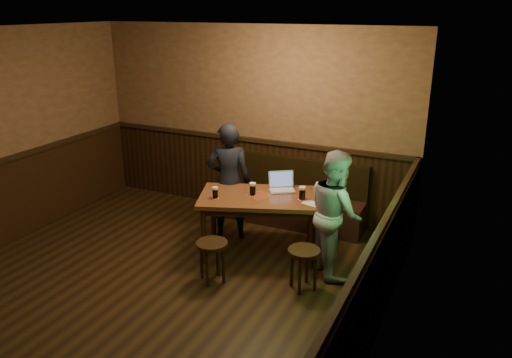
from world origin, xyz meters
The scene contains 12 objects.
room centered at (0.00, 0.22, 1.20)m, with size 5.04×6.04×2.84m.
bench centered at (0.75, 2.75, 0.31)m, with size 2.20×0.50×0.95m.
pub_table centered at (0.75, 1.67, 0.69)m, with size 1.68×1.30×0.80m.
stool_left centered at (0.55, 0.81, 0.40)m, with size 0.39×0.39×0.50m.
stool_right centered at (1.56, 1.10, 0.39)m, with size 0.38×0.38×0.49m.
pint_left centered at (0.29, 1.36, 0.87)m, with size 0.09×0.09×0.15m.
pint_mid centered at (0.66, 1.65, 0.88)m, with size 0.11×0.11×0.16m.
pint_right centered at (1.28, 1.77, 0.88)m, with size 0.11×0.11×0.17m.
laptop centered at (0.92, 1.98, 0.85)m, with size 0.41×0.39×0.23m.
menu centered at (1.43, 1.70, 0.80)m, with size 0.22×0.15×0.00m, color silver.
person_suit centered at (0.17, 1.96, 0.81)m, with size 0.59×0.39×1.61m, color black.
person_grey centered at (1.74, 1.63, 0.75)m, with size 0.73×0.57×1.51m, color #929297.
Camera 1 is at (3.16, -3.61, 3.04)m, focal length 35.00 mm.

